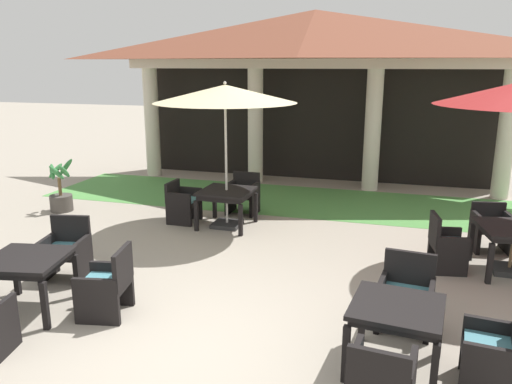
# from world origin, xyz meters

# --- Properties ---
(ground_plane) EXTENTS (60.00, 60.00, 0.00)m
(ground_plane) POSITION_xyz_m (0.00, 0.00, 0.00)
(ground_plane) COLOR #9E9384
(background_pavilion) EXTENTS (10.28, 3.02, 4.37)m
(background_pavilion) POSITION_xyz_m (0.00, 8.19, 3.43)
(background_pavilion) COLOR beige
(background_pavilion) RESTS_ON ground
(lawn_strip) EXTENTS (12.08, 2.70, 0.01)m
(lawn_strip) POSITION_xyz_m (0.00, 6.51, 0.00)
(lawn_strip) COLOR #519347
(lawn_strip) RESTS_ON ground
(patio_chair_near_foreground_north) EXTENTS (0.66, 0.61, 0.80)m
(patio_chair_near_foreground_north) POSITION_xyz_m (3.77, 4.28, 0.39)
(patio_chair_near_foreground_north) COLOR black
(patio_chair_near_foreground_north) RESTS_ON ground
(patio_chair_near_foreground_west) EXTENTS (0.58, 0.62, 0.88)m
(patio_chair_near_foreground_west) POSITION_xyz_m (2.98, 3.17, 0.40)
(patio_chair_near_foreground_west) COLOR black
(patio_chair_near_foreground_west) RESTS_ON ground
(patio_table_mid_left) EXTENTS (1.10, 1.10, 0.74)m
(patio_table_mid_left) POSITION_xyz_m (-2.24, 0.25, 0.64)
(patio_table_mid_left) COLOR black
(patio_table_mid_left) RESTS_ON ground
(patio_chair_mid_left_east) EXTENTS (0.67, 0.69, 0.90)m
(patio_chair_mid_left_east) POSITION_xyz_m (-1.22, 0.45, 0.40)
(patio_chair_mid_left_east) COLOR black
(patio_chair_mid_left_east) RESTS_ON ground
(patio_chair_mid_left_north) EXTENTS (0.71, 0.68, 0.91)m
(patio_chair_mid_left_north) POSITION_xyz_m (-2.44, 1.27, 0.41)
(patio_chair_mid_left_north) COLOR black
(patio_chair_mid_left_north) RESTS_ON ground
(patio_table_mid_right) EXTENTS (1.00, 1.00, 0.73)m
(patio_table_mid_right) POSITION_xyz_m (2.29, 0.24, 0.63)
(patio_table_mid_right) COLOR black
(patio_table_mid_right) RESTS_ON ground
(patio_chair_mid_right_south) EXTENTS (0.60, 0.60, 0.85)m
(patio_chair_mid_right_south) POSITION_xyz_m (2.19, -0.67, 0.41)
(patio_chair_mid_right_south) COLOR black
(patio_chair_mid_right_south) RESTS_ON ground
(patio_chair_mid_right_east) EXTENTS (0.57, 0.68, 0.88)m
(patio_chair_mid_right_east) POSITION_xyz_m (3.21, 0.14, 0.40)
(patio_chair_mid_right_east) COLOR black
(patio_chair_mid_right_east) RESTS_ON ground
(patio_chair_mid_right_north) EXTENTS (0.69, 0.62, 0.90)m
(patio_chair_mid_right_north) POSITION_xyz_m (2.39, 1.16, 0.41)
(patio_chair_mid_right_north) COLOR black
(patio_chair_mid_right_north) RESTS_ON ground
(patio_table_far_back) EXTENTS (1.00, 1.00, 0.74)m
(patio_table_far_back) POSITION_xyz_m (-0.97, 4.25, 0.64)
(patio_table_far_back) COLOR black
(patio_table_far_back) RESTS_ON ground
(patio_umbrella_far_back) EXTENTS (2.68, 2.68, 2.79)m
(patio_umbrella_far_back) POSITION_xyz_m (-0.97, 4.25, 2.54)
(patio_umbrella_far_back) COLOR #2D2D2D
(patio_umbrella_far_back) RESTS_ON ground
(patio_chair_far_back_west) EXTENTS (0.56, 0.60, 0.82)m
(patio_chair_far_back_west) POSITION_xyz_m (-1.92, 4.28, 0.40)
(patio_chair_far_back_west) COLOR black
(patio_chair_far_back_west) RESTS_ON ground
(patio_chair_far_back_north) EXTENTS (0.63, 0.59, 0.85)m
(patio_chair_far_back_north) POSITION_xyz_m (-0.94, 5.20, 0.41)
(patio_chair_far_back_north) COLOR black
(patio_chair_far_back_north) RESTS_ON ground
(potted_palm_left_edge) EXTENTS (0.55, 0.54, 1.16)m
(potted_palm_left_edge) POSITION_xyz_m (-4.77, 4.26, 0.33)
(potted_palm_left_edge) COLOR #47423D
(potted_palm_left_edge) RESTS_ON ground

